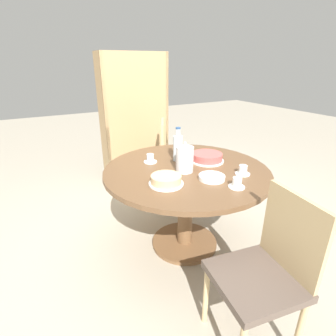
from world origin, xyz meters
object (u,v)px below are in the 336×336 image
object	(u,v)px
cake_main	(207,157)
chair_a	(266,270)
chair_b	(174,157)
cup_c	(243,171)
bookshelf	(135,123)
water_bottle	(178,147)
cup_a	(150,159)
cup_b	(237,183)
coffee_pot	(185,158)
cake_second	(166,180)

from	to	relation	value
cake_main	chair_a	bearing A→B (deg)	-108.26
chair_b	cup_c	xyz separation A→B (m)	(-0.07, -1.15, 0.27)
bookshelf	water_bottle	world-z (taller)	bookshelf
bookshelf	water_bottle	distance (m)	1.32
cup_a	chair_a	bearing A→B (deg)	-84.60
cup_a	cup_c	distance (m)	0.75
cup_c	chair_a	bearing A→B (deg)	-122.11
chair_a	cup_a	size ratio (longest dim) A/B	8.18
bookshelf	chair_b	bearing A→B (deg)	107.40
chair_a	cup_b	bearing A→B (deg)	166.50
chair_a	coffee_pot	bearing A→B (deg)	-173.33
chair_a	chair_b	distance (m)	1.82
bookshelf	cup_b	xyz separation A→B (m)	(-0.06, -1.95, -0.03)
chair_b	cake_main	world-z (taller)	chair_b
chair_a	cup_b	size ratio (longest dim) A/B	8.18
coffee_pot	cup_b	distance (m)	0.44
cake_main	cup_a	distance (m)	0.48
water_bottle	cup_c	size ratio (longest dim) A/B	2.58
coffee_pot	cup_c	xyz separation A→B (m)	(0.35, -0.26, -0.08)
cake_second	cup_c	size ratio (longest dim) A/B	2.16
chair_a	chair_b	bearing A→B (deg)	174.37
chair_b	cake_main	distance (m)	0.84
chair_a	coffee_pot	xyz separation A→B (m)	(0.04, 0.88, 0.34)
chair_b	coffee_pot	distance (m)	1.04
cup_c	coffee_pot	bearing A→B (deg)	143.52
coffee_pot	cake_main	xyz separation A→B (m)	(0.29, 0.10, -0.07)
coffee_pot	water_bottle	size ratio (longest dim) A/B	0.83
chair_a	water_bottle	xyz separation A→B (m)	(0.11, 1.11, 0.35)
coffee_pot	cup_c	bearing A→B (deg)	-36.48
chair_b	water_bottle	distance (m)	0.82
cake_second	cup_b	size ratio (longest dim) A/B	2.16
cup_a	cup_c	size ratio (longest dim) A/B	1.00
chair_a	cake_second	bearing A→B (deg)	-155.95
cake_main	cup_b	size ratio (longest dim) A/B	2.57
bookshelf	cup_b	distance (m)	1.95
chair_b	cake_main	size ratio (longest dim) A/B	3.18
chair_b	cake_second	world-z (taller)	chair_b
chair_b	cup_a	bearing A→B (deg)	163.57
chair_a	bookshelf	distance (m)	2.45
bookshelf	cup_c	bearing A→B (deg)	94.26
water_bottle	cake_main	xyz separation A→B (m)	(0.21, -0.14, -0.08)
chair_a	bookshelf	xyz separation A→B (m)	(0.25, 2.42, 0.30)
chair_b	water_bottle	bearing A→B (deg)	-179.87
cup_b	cup_c	bearing A→B (deg)	37.34
chair_a	cake_main	world-z (taller)	chair_a
water_bottle	cake_second	bearing A→B (deg)	-130.14
cup_a	cup_b	distance (m)	0.77
bookshelf	cake_second	world-z (taller)	bookshelf
chair_a	cup_c	xyz separation A→B (m)	(0.39, 0.62, 0.27)
cup_b	cup_c	size ratio (longest dim) A/B	1.00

